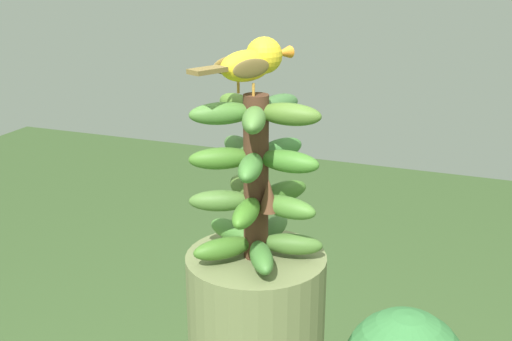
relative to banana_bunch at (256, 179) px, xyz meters
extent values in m
cylinder|color=#4C2D1E|center=(0.00, 0.00, 0.00)|extent=(0.05, 0.05, 0.31)
ellipsoid|color=#407531|center=(-0.06, -0.03, -0.12)|extent=(0.12, 0.09, 0.04)
ellipsoid|color=#466F2D|center=(0.01, -0.07, -0.12)|extent=(0.06, 0.12, 0.04)
ellipsoid|color=#3F6C30|center=(0.07, -0.01, -0.12)|extent=(0.12, 0.05, 0.04)
ellipsoid|color=#467E33|center=(0.03, 0.06, -0.12)|extent=(0.08, 0.12, 0.04)
ellipsoid|color=#427226|center=(-0.05, 0.05, -0.12)|extent=(0.11, 0.11, 0.04)
ellipsoid|color=#447D26|center=(-0.06, -0.01, -0.04)|extent=(0.12, 0.05, 0.04)
ellipsoid|color=#4B7C2F|center=(-0.01, -0.06, -0.04)|extent=(0.06, 0.12, 0.04)
ellipsoid|color=#3E6C25|center=(0.06, -0.03, -0.04)|extent=(0.12, 0.09, 0.04)
ellipsoid|color=#4B6B2A|center=(0.05, 0.04, -0.04)|extent=(0.11, 0.11, 0.04)
ellipsoid|color=#4C7431|center=(-0.03, 0.06, -0.04)|extent=(0.08, 0.12, 0.04)
ellipsoid|color=#427B2B|center=(-0.01, -0.06, 0.04)|extent=(0.05, 0.12, 0.04)
ellipsoid|color=#3E7834|center=(0.06, -0.02, 0.04)|extent=(0.12, 0.08, 0.04)
ellipsoid|color=#436F34|center=(0.04, 0.05, 0.04)|extent=(0.11, 0.11, 0.04)
ellipsoid|color=#437526|center=(-0.03, 0.05, 0.04)|extent=(0.09, 0.12, 0.04)
ellipsoid|color=#447D35|center=(-0.06, -0.01, 0.04)|extent=(0.12, 0.06, 0.04)
ellipsoid|color=#4D712A|center=(0.00, -0.06, 0.12)|extent=(0.04, 0.11, 0.04)
ellipsoid|color=#3E6C37|center=(0.06, -0.02, 0.12)|extent=(0.12, 0.07, 0.04)
ellipsoid|color=#4D762A|center=(0.04, 0.05, 0.12)|extent=(0.10, 0.12, 0.04)
ellipsoid|color=#497B32|center=(-0.04, 0.05, 0.12)|extent=(0.10, 0.12, 0.04)
ellipsoid|color=#4D7B36|center=(-0.06, -0.02, 0.12)|extent=(0.12, 0.07, 0.04)
cone|color=brown|center=(-0.02, -0.03, -0.02)|extent=(0.04, 0.04, 0.06)
cylinder|color=#C68933|center=(-0.01, 0.00, 0.16)|extent=(0.01, 0.01, 0.02)
cylinder|color=#C68933|center=(0.00, 0.03, 0.16)|extent=(0.00, 0.01, 0.02)
ellipsoid|color=yellow|center=(0.00, 0.02, 0.20)|extent=(0.12, 0.10, 0.05)
ellipsoid|color=brown|center=(-0.02, 0.00, 0.20)|extent=(0.08, 0.04, 0.03)
ellipsoid|color=brown|center=(0.00, 0.05, 0.20)|extent=(0.08, 0.04, 0.03)
cube|color=brown|center=(-0.08, 0.05, 0.21)|extent=(0.07, 0.05, 0.01)
sphere|color=yellow|center=(0.04, 0.00, 0.22)|extent=(0.06, 0.06, 0.06)
sphere|color=black|center=(0.06, 0.02, 0.22)|extent=(0.01, 0.01, 0.01)
cone|color=orange|center=(0.08, -0.02, 0.22)|extent=(0.04, 0.04, 0.02)
camera|label=1|loc=(-1.03, -0.40, 0.38)|focal=45.42mm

